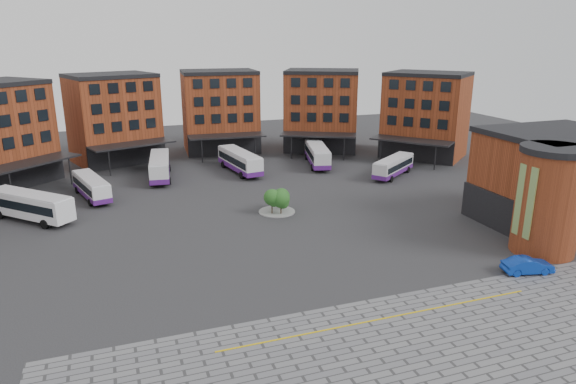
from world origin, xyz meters
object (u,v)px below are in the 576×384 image
object	(u,v)px
bus_d	(240,161)
bus_f	(393,166)
tree_island	(279,199)
bus_e	(317,154)
bus_b	(91,187)
bus_c	(160,166)
bus_a	(29,204)
blue_car	(528,265)

from	to	relation	value
bus_d	bus_f	distance (m)	23.66
tree_island	bus_e	bearing A→B (deg)	56.66
tree_island	bus_b	distance (m)	25.38
tree_island	bus_c	bearing A→B (deg)	119.37
bus_a	bus_b	distance (m)	9.37
bus_c	bus_f	distance (m)	35.19
blue_car	bus_e	bearing A→B (deg)	15.24
bus_e	bus_f	xyz separation A→B (m)	(8.20, -10.37, -0.25)
bus_f	bus_b	bearing A→B (deg)	-130.84
bus_c	blue_car	world-z (taller)	bus_c
bus_e	bus_f	size ratio (longest dim) A/B	1.26
bus_e	blue_car	xyz separation A→B (m)	(2.31, -43.67, -1.06)
bus_d	bus_f	size ratio (longest dim) A/B	1.26
tree_island	bus_b	size ratio (longest dim) A/B	0.42
bus_e	blue_car	bearing A→B (deg)	-72.77
bus_e	bus_a	bearing A→B (deg)	-147.74
bus_c	bus_d	world-z (taller)	bus_c
bus_f	blue_car	size ratio (longest dim) A/B	2.13
bus_c	bus_e	world-z (taller)	bus_c
bus_a	bus_d	world-z (taller)	bus_d
bus_e	tree_island	bearing A→B (deg)	-109.14
bus_d	blue_car	bearing A→B (deg)	-78.91
bus_f	bus_a	bearing A→B (deg)	-122.53
bus_b	blue_car	bearing A→B (deg)	-60.27
tree_island	bus_b	world-z (taller)	tree_island
tree_island	blue_car	world-z (taller)	tree_island
tree_island	bus_d	xyz separation A→B (m)	(0.37, 20.37, 0.11)
bus_e	bus_f	distance (m)	13.22
bus_a	bus_c	xyz separation A→B (m)	(16.11, 13.79, -0.14)
bus_a	bus_f	distance (m)	49.75
bus_a	bus_b	bearing A→B (deg)	0.69
bus_c	bus_d	xyz separation A→B (m)	(12.14, -0.54, -0.01)
tree_island	bus_f	distance (m)	24.07
tree_island	bus_e	size ratio (longest dim) A/B	0.36
bus_b	blue_car	xyz separation A→B (m)	(37.20, -36.83, -0.82)
bus_e	blue_car	world-z (taller)	bus_e
bus_e	blue_car	size ratio (longest dim) A/B	2.69
tree_island	blue_car	distance (m)	28.00
bus_e	bus_b	bearing A→B (deg)	-154.70
bus_f	bus_d	bearing A→B (deg)	-151.43
bus_c	bus_f	xyz separation A→B (m)	(33.54, -10.64, -0.26)
bus_b	bus_d	distance (m)	22.66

